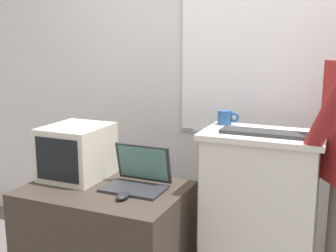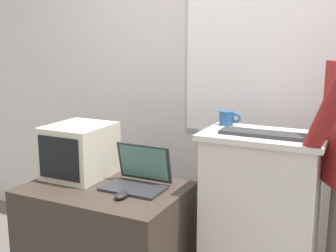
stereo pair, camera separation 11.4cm
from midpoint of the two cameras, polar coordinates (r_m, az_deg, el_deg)
The scene contains 9 objects.
back_wall at distance 2.90m, azimuth 11.03°, elevation 8.31°, with size 6.40×0.17×2.71m.
lectern_podium at distance 2.47m, azimuth 13.62°, elevation -12.69°, with size 0.65×0.41×1.03m.
side_desk at distance 2.60m, azimuth -6.99°, elevation -15.29°, with size 0.91×0.63×0.69m.
laptop at distance 2.43m, azimuth -2.65°, elevation -6.73°, with size 0.35×0.26×0.24m.
wireless_keyboard at distance 2.25m, azimuth 14.25°, elevation -1.05°, with size 0.45×0.13×0.02m.
computer_mouse_by_laptop at distance 2.28m, azimuth -4.90°, elevation -9.36°, with size 0.06×0.10×0.03m.
computer_mouse_by_keyboard at distance 2.21m, azimuth 20.90°, elevation -1.51°, with size 0.06×0.10×0.03m.
crt_monitor at distance 2.64m, azimuth -10.66°, elevation -3.29°, with size 0.35×0.40×0.32m.
coffee_mug at distance 2.48m, azimuth 9.36°, elevation 1.08°, with size 0.13×0.08×0.08m.
Camera 2 is at (0.84, -1.65, 1.52)m, focal length 45.00 mm.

